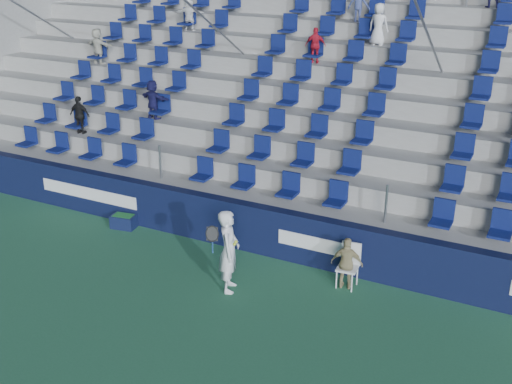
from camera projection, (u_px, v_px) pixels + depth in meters
ground at (184, 314)px, 12.98m from camera, size 70.00×70.00×0.00m
sponsor_wall at (255, 228)px, 15.34m from camera, size 24.00×0.32×1.20m
grandstand at (334, 116)px, 18.96m from camera, size 24.00×8.17×6.63m
tennis_player at (229, 251)px, 13.55m from camera, size 0.73×0.79×1.85m
line_judge_chair at (349, 262)px, 13.87m from camera, size 0.47×0.48×0.99m
line_judge at (347, 263)px, 13.73m from camera, size 0.73×0.40×1.18m
ball_bin at (124, 221)px, 16.72m from camera, size 0.69×0.51×0.35m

